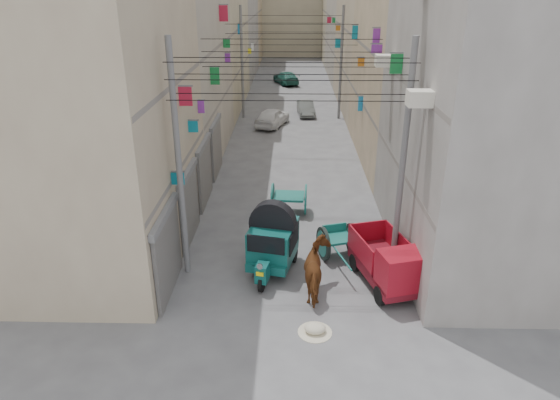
{
  "coord_description": "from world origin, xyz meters",
  "views": [
    {
      "loc": [
        0.02,
        -9.15,
        9.39
      ],
      "look_at": [
        -0.34,
        6.5,
        2.57
      ],
      "focal_mm": 32.0,
      "sensor_mm": 36.0,
      "label": 1
    }
  ],
  "objects_px": {
    "auto_rickshaw": "(273,240)",
    "tonga_cart": "(338,241)",
    "distant_car_green": "(286,78)",
    "mini_truck": "(390,268)",
    "distant_car_grey": "(306,108)",
    "second_cart": "(289,198)",
    "distant_car_white": "(272,117)",
    "horse": "(319,270)",
    "feed_sack": "(315,328)"
  },
  "relations": [
    {
      "from": "auto_rickshaw",
      "to": "distant_car_green",
      "type": "relative_size",
      "value": 0.69
    },
    {
      "from": "tonga_cart",
      "to": "distant_car_grey",
      "type": "relative_size",
      "value": 0.9
    },
    {
      "from": "second_cart",
      "to": "distant_car_green",
      "type": "distance_m",
      "value": 30.87
    },
    {
      "from": "mini_truck",
      "to": "distant_car_grey",
      "type": "xyz_separation_m",
      "value": [
        -2.17,
        23.92,
        -0.32
      ]
    },
    {
      "from": "second_cart",
      "to": "tonga_cart",
      "type": "bearing_deg",
      "value": -60.99
    },
    {
      "from": "mini_truck",
      "to": "distant_car_grey",
      "type": "height_order",
      "value": "mini_truck"
    },
    {
      "from": "distant_car_white",
      "to": "distant_car_grey",
      "type": "relative_size",
      "value": 1.18
    },
    {
      "from": "tonga_cart",
      "to": "feed_sack",
      "type": "height_order",
      "value": "tonga_cart"
    },
    {
      "from": "auto_rickshaw",
      "to": "second_cart",
      "type": "height_order",
      "value": "auto_rickshaw"
    },
    {
      "from": "distant_car_white",
      "to": "distant_car_green",
      "type": "xyz_separation_m",
      "value": [
        0.78,
        16.22,
        -0.04
      ]
    },
    {
      "from": "auto_rickshaw",
      "to": "mini_truck",
      "type": "height_order",
      "value": "auto_rickshaw"
    },
    {
      "from": "mini_truck",
      "to": "distant_car_grey",
      "type": "relative_size",
      "value": 1.05
    },
    {
      "from": "second_cart",
      "to": "auto_rickshaw",
      "type": "bearing_deg",
      "value": -93.23
    },
    {
      "from": "tonga_cart",
      "to": "mini_truck",
      "type": "height_order",
      "value": "mini_truck"
    },
    {
      "from": "tonga_cart",
      "to": "distant_car_green",
      "type": "relative_size",
      "value": 0.7
    },
    {
      "from": "tonga_cart",
      "to": "horse",
      "type": "height_order",
      "value": "horse"
    },
    {
      "from": "auto_rickshaw",
      "to": "mini_truck",
      "type": "relative_size",
      "value": 0.85
    },
    {
      "from": "auto_rickshaw",
      "to": "distant_car_white",
      "type": "bearing_deg",
      "value": 104.84
    },
    {
      "from": "second_cart",
      "to": "distant_car_white",
      "type": "bearing_deg",
      "value": 98.22
    },
    {
      "from": "feed_sack",
      "to": "distant_car_grey",
      "type": "height_order",
      "value": "distant_car_grey"
    },
    {
      "from": "auto_rickshaw",
      "to": "tonga_cart",
      "type": "height_order",
      "value": "auto_rickshaw"
    },
    {
      "from": "tonga_cart",
      "to": "second_cart",
      "type": "height_order",
      "value": "second_cart"
    },
    {
      "from": "distant_car_green",
      "to": "feed_sack",
      "type": "bearing_deg",
      "value": 73.13
    },
    {
      "from": "auto_rickshaw",
      "to": "distant_car_green",
      "type": "height_order",
      "value": "auto_rickshaw"
    },
    {
      "from": "distant_car_white",
      "to": "distant_car_grey",
      "type": "xyz_separation_m",
      "value": [
        2.45,
        3.28,
        -0.12
      ]
    },
    {
      "from": "feed_sack",
      "to": "distant_car_grey",
      "type": "relative_size",
      "value": 0.19
    },
    {
      "from": "horse",
      "to": "distant_car_grey",
      "type": "bearing_deg",
      "value": -92.15
    },
    {
      "from": "tonga_cart",
      "to": "second_cart",
      "type": "relative_size",
      "value": 1.83
    },
    {
      "from": "mini_truck",
      "to": "distant_car_grey",
      "type": "bearing_deg",
      "value": 79.58
    },
    {
      "from": "feed_sack",
      "to": "distant_car_white",
      "type": "distance_m",
      "value": 23.02
    },
    {
      "from": "auto_rickshaw",
      "to": "distant_car_grey",
      "type": "bearing_deg",
      "value": 98.35
    },
    {
      "from": "auto_rickshaw",
      "to": "distant_car_white",
      "type": "xyz_separation_m",
      "value": [
        -0.74,
        19.4,
        -0.52
      ]
    },
    {
      "from": "horse",
      "to": "distant_car_white",
      "type": "distance_m",
      "value": 21.03
    },
    {
      "from": "auto_rickshaw",
      "to": "tonga_cart",
      "type": "bearing_deg",
      "value": 34.06
    },
    {
      "from": "tonga_cart",
      "to": "distant_car_green",
      "type": "bearing_deg",
      "value": 77.57
    },
    {
      "from": "distant_car_grey",
      "to": "distant_car_green",
      "type": "xyz_separation_m",
      "value": [
        -1.67,
        12.94,
        0.07
      ]
    },
    {
      "from": "auto_rickshaw",
      "to": "mini_truck",
      "type": "bearing_deg",
      "value": -5.06
    },
    {
      "from": "horse",
      "to": "second_cart",
      "type": "bearing_deg",
      "value": -82.7
    },
    {
      "from": "second_cart",
      "to": "distant_car_white",
      "type": "distance_m",
      "value": 14.7
    },
    {
      "from": "auto_rickshaw",
      "to": "distant_car_white",
      "type": "relative_size",
      "value": 0.76
    },
    {
      "from": "tonga_cart",
      "to": "horse",
      "type": "distance_m",
      "value": 2.6
    },
    {
      "from": "tonga_cart",
      "to": "second_cart",
      "type": "bearing_deg",
      "value": 99.47
    },
    {
      "from": "feed_sack",
      "to": "horse",
      "type": "relative_size",
      "value": 0.3
    },
    {
      "from": "second_cart",
      "to": "distant_car_green",
      "type": "height_order",
      "value": "second_cart"
    },
    {
      "from": "auto_rickshaw",
      "to": "mini_truck",
      "type": "distance_m",
      "value": 4.09
    },
    {
      "from": "distant_car_grey",
      "to": "distant_car_green",
      "type": "distance_m",
      "value": 13.05
    },
    {
      "from": "horse",
      "to": "mini_truck",
      "type": "bearing_deg",
      "value": -175.19
    },
    {
      "from": "auto_rickshaw",
      "to": "distant_car_green",
      "type": "bearing_deg",
      "value": 102.61
    },
    {
      "from": "horse",
      "to": "distant_car_white",
      "type": "height_order",
      "value": "horse"
    },
    {
      "from": "distant_car_green",
      "to": "horse",
      "type": "bearing_deg",
      "value": 73.51
    }
  ]
}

